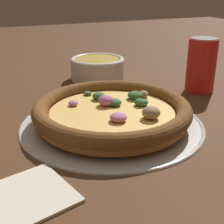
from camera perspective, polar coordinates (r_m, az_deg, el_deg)
ground_plane at (r=0.56m, az=0.00°, el=-2.29°), size 3.00×3.00×0.00m
pizza_tray at (r=0.56m, az=0.00°, el=-1.93°), size 0.33×0.33×0.01m
pizza at (r=0.55m, az=0.07°, el=0.23°), size 0.28×0.28×0.04m
bowl_near at (r=0.83m, az=-2.64°, el=8.16°), size 0.14×0.14×0.06m
napkin at (r=0.39m, az=-16.02°, el=-14.60°), size 0.13×0.12×0.01m
beverage_can at (r=0.75m, az=16.01°, el=8.20°), size 0.07×0.07×0.12m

